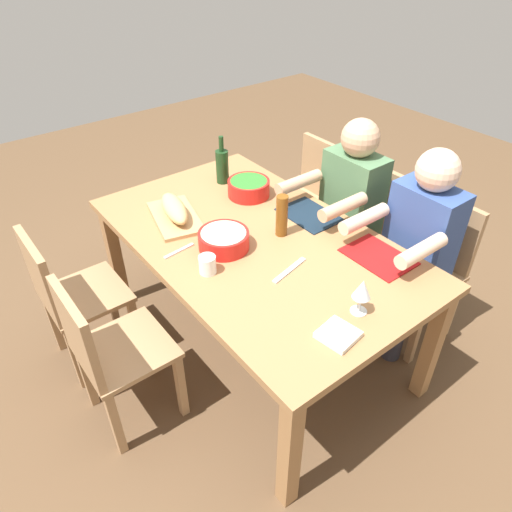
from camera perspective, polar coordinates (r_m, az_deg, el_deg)
The scene contains 22 objects.
ground_plane at distance 2.87m, azimuth 0.00°, elevation -10.12°, with size 8.00×8.00×0.00m, color brown.
dining_table at distance 2.43m, azimuth 0.00°, elevation 0.63°, with size 1.76×1.05×0.74m.
chair_far_left at distance 3.31m, azimuth 6.54°, elevation 7.30°, with size 0.40×0.40×0.85m.
chair_near_center at distance 2.27m, azimuth -17.52°, elevation -10.85°, with size 0.40×0.40×0.85m.
chair_near_left at distance 2.62m, azimuth -21.68°, elevation -4.34°, with size 0.40×0.40×0.85m.
chair_far_right at distance 2.82m, azimuth 20.05°, elevation -0.74°, with size 0.40×0.40×0.85m.
diner_far_right at distance 2.56m, azimuth 18.67°, elevation 1.54°, with size 0.41×0.53×1.20m.
chair_far_center at distance 3.04m, azimuth 12.78°, elevation 3.63°, with size 0.40×0.40×0.85m.
diner_far_center at distance 2.80m, azimuth 10.86°, elevation 6.09°, with size 0.41×0.53×1.20m.
serving_bowl_pasta at distance 2.30m, azimuth -3.92°, elevation 2.05°, with size 0.25×0.25×0.09m.
serving_bowl_greens at distance 2.74m, azimuth -0.88°, elevation 8.33°, with size 0.24×0.24×0.09m.
cutting_board at distance 2.57m, azimuth -9.69°, elevation 4.63°, with size 0.40×0.22×0.02m, color tan.
bread_loaf at distance 2.54m, azimuth -9.82°, elevation 5.68°, with size 0.32×0.11×0.09m, color tan.
wine_bottle at distance 2.87m, azimuth -4.10°, elevation 10.84°, with size 0.08×0.08×0.29m.
beer_bottle at distance 2.36m, azimuth 3.13°, elevation 4.88°, with size 0.06×0.06×0.22m, color brown.
wine_glass at distance 1.94m, azimuth 12.69°, elevation -4.08°, with size 0.08×0.08×0.17m.
cup_near_center at distance 2.15m, azimuth -5.89°, elevation -1.04°, with size 0.08×0.08×0.09m, color white.
fork_near_center at distance 2.32m, azimuth -9.28°, elevation 0.62°, with size 0.02×0.17×0.01m, color silver.
placemat_far_right at distance 2.33m, azimuth 14.54°, elevation -0.09°, with size 0.32×0.23×0.01m, color maroon.
placemat_far_center at distance 2.59m, azimuth 6.44°, elevation 4.98°, with size 0.32×0.23×0.01m, color #142333.
carving_knife at distance 2.18m, azimuth 4.06°, elevation -1.70°, with size 0.23×0.02×0.01m, color silver.
napkin_stack at distance 1.89m, azimuth 9.88°, elevation -9.33°, with size 0.14×0.14×0.02m, color white.
Camera 1 is at (1.56, -1.20, 2.09)m, focal length 33.14 mm.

